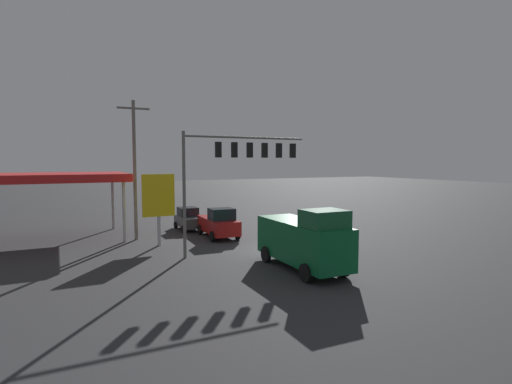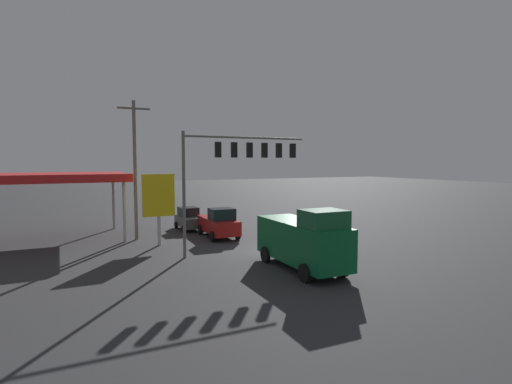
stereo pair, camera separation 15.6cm
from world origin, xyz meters
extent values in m
plane|color=#2D2D30|center=(0.00, 0.00, 0.00)|extent=(200.00, 200.00, 0.00)
cylinder|color=slate|center=(5.79, -0.40, 3.96)|extent=(0.20, 0.20, 7.91)
cylinder|color=slate|center=(1.49, -0.40, 7.61)|extent=(8.61, 0.14, 0.14)
cube|color=black|center=(3.51, -0.40, 6.79)|extent=(0.36, 0.28, 1.00)
sphere|color=#360505|center=(3.51, -0.58, 7.09)|extent=(0.22, 0.22, 0.22)
sphere|color=#392305|center=(3.51, -0.58, 6.79)|extent=(0.22, 0.22, 0.22)
sphere|color=#41FF6B|center=(3.51, -0.58, 6.49)|extent=(0.22, 0.22, 0.22)
cube|color=black|center=(2.39, -0.40, 6.79)|extent=(0.36, 0.28, 1.00)
sphere|color=#360505|center=(2.39, -0.58, 7.09)|extent=(0.22, 0.22, 0.22)
sphere|color=#392305|center=(2.39, -0.58, 6.79)|extent=(0.22, 0.22, 0.22)
sphere|color=#41FF6B|center=(2.39, -0.58, 6.49)|extent=(0.22, 0.22, 0.22)
cube|color=black|center=(1.27, -0.40, 6.79)|extent=(0.36, 0.28, 1.00)
sphere|color=#360505|center=(1.27, -0.58, 7.09)|extent=(0.22, 0.22, 0.22)
sphere|color=#392305|center=(1.27, -0.58, 6.79)|extent=(0.22, 0.22, 0.22)
sphere|color=#41FF6B|center=(1.27, -0.58, 6.49)|extent=(0.22, 0.22, 0.22)
cube|color=black|center=(0.15, -0.40, 6.79)|extent=(0.36, 0.28, 1.00)
sphere|color=#360505|center=(0.15, -0.58, 7.09)|extent=(0.22, 0.22, 0.22)
sphere|color=#392305|center=(0.15, -0.58, 6.79)|extent=(0.22, 0.22, 0.22)
sphere|color=#41FF6B|center=(0.15, -0.58, 6.49)|extent=(0.22, 0.22, 0.22)
cube|color=black|center=(-0.97, -0.40, 6.79)|extent=(0.36, 0.28, 1.00)
sphere|color=#360505|center=(-0.97, -0.58, 7.09)|extent=(0.22, 0.22, 0.22)
sphere|color=#392305|center=(-0.97, -0.58, 6.79)|extent=(0.22, 0.22, 0.22)
sphere|color=#41FF6B|center=(-0.97, -0.58, 6.49)|extent=(0.22, 0.22, 0.22)
cube|color=black|center=(-2.09, -0.40, 6.79)|extent=(0.36, 0.28, 1.00)
sphere|color=#360505|center=(-2.09, -0.58, 7.09)|extent=(0.22, 0.22, 0.22)
sphere|color=#392305|center=(-2.09, -0.58, 6.79)|extent=(0.22, 0.22, 0.22)
sphere|color=#41FF6B|center=(-2.09, -0.58, 6.49)|extent=(0.22, 0.22, 0.22)
cylinder|color=slate|center=(7.46, -7.80, 5.32)|extent=(0.26, 0.26, 10.64)
cube|color=slate|center=(7.46, -7.80, 10.04)|extent=(2.40, 0.14, 0.14)
cube|color=red|center=(13.69, -10.58, 4.83)|extent=(11.80, 7.73, 0.60)
cube|color=red|center=(13.69, -14.47, 4.83)|extent=(11.80, 0.06, 0.36)
cylinder|color=#B7B7BC|center=(8.39, -13.85, 2.26)|extent=(0.24, 0.24, 4.53)
cylinder|color=#B7B7BC|center=(8.39, -7.31, 2.26)|extent=(0.24, 0.24, 4.53)
cylinder|color=#B7B7BC|center=(6.37, -4.86, 2.57)|extent=(0.24, 0.24, 5.14)
cube|color=yellow|center=(6.37, -4.86, 3.63)|extent=(2.29, 0.24, 3.03)
cube|color=black|center=(6.37, -4.99, 3.63)|extent=(1.60, 0.04, 1.06)
cube|color=#0C592D|center=(0.66, 5.08, 1.58)|extent=(2.46, 6.85, 2.20)
cube|color=#165431|center=(0.71, 7.18, 3.13)|extent=(2.16, 1.85, 0.90)
cylinder|color=black|center=(-0.46, 7.32, 0.48)|extent=(0.24, 0.96, 0.96)
cylinder|color=black|center=(1.88, 7.26, 0.48)|extent=(0.24, 0.96, 0.96)
cylinder|color=black|center=(-0.56, 2.90, 0.48)|extent=(0.24, 0.96, 0.96)
cylinder|color=black|center=(1.77, 2.85, 0.48)|extent=(0.24, 0.96, 0.96)
cube|color=#474C51|center=(2.47, -10.33, 0.76)|extent=(1.73, 3.81, 0.90)
cube|color=black|center=(2.47, -10.63, 1.59)|extent=(1.58, 1.71, 0.76)
cylinder|color=black|center=(1.61, -9.09, 0.31)|extent=(0.22, 0.62, 0.62)
cylinder|color=black|center=(3.35, -9.11, 0.31)|extent=(0.22, 0.62, 0.62)
cylinder|color=black|center=(1.59, -11.56, 0.31)|extent=(0.22, 0.62, 0.62)
cylinder|color=black|center=(3.33, -11.58, 0.31)|extent=(0.22, 0.62, 0.62)
cube|color=silver|center=(-3.39, 1.37, 0.78)|extent=(4.41, 1.82, 0.90)
cube|color=black|center=(-3.39, 1.37, 1.58)|extent=(2.01, 1.67, 0.70)
cylinder|color=black|center=(-1.95, 2.28, 0.33)|extent=(0.66, 0.22, 0.66)
cylinder|color=black|center=(-1.96, 0.44, 0.33)|extent=(0.66, 0.22, 0.66)
cylinder|color=black|center=(-4.81, 2.30, 0.33)|extent=(0.66, 0.22, 0.66)
cylinder|color=black|center=(-4.82, 0.46, 0.33)|extent=(0.66, 0.22, 0.66)
cube|color=maroon|center=(1.39, -6.01, 0.95)|extent=(2.26, 5.29, 1.10)
cube|color=black|center=(1.44, -5.11, 1.95)|extent=(1.92, 1.69, 0.90)
cylinder|color=black|center=(0.46, -4.27, 0.40)|extent=(0.26, 0.81, 0.80)
cylinder|color=black|center=(2.49, -4.37, 0.40)|extent=(0.26, 0.81, 0.80)
cylinder|color=black|center=(0.29, -7.64, 0.40)|extent=(0.26, 0.81, 0.80)
cylinder|color=black|center=(2.32, -7.75, 0.40)|extent=(0.26, 0.81, 0.80)
camera|label=1|loc=(12.87, 23.61, 6.04)|focal=28.00mm
camera|label=2|loc=(12.73, 23.68, 6.04)|focal=28.00mm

